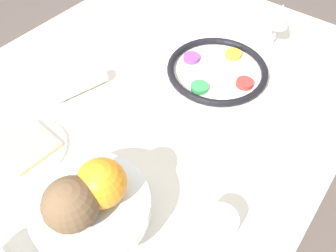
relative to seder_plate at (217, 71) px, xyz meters
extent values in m
plane|color=#564C47|center=(0.20, -0.11, -0.78)|extent=(8.00, 8.00, 0.00)
cube|color=silver|center=(0.20, -0.11, -0.40)|extent=(1.33, 1.01, 0.77)
cylinder|color=silver|center=(0.00, 0.00, -0.01)|extent=(0.29, 0.29, 0.01)
torus|color=black|center=(0.00, 0.00, 0.00)|extent=(0.29, 0.29, 0.02)
cylinder|color=#33934C|center=(0.09, 0.00, 0.00)|extent=(0.05, 0.05, 0.01)
cylinder|color=red|center=(0.00, 0.09, 0.00)|extent=(0.05, 0.05, 0.01)
cylinder|color=gold|center=(-0.09, 0.00, 0.00)|extent=(0.05, 0.05, 0.01)
cylinder|color=#844299|center=(0.00, -0.09, 0.00)|extent=(0.05, 0.05, 0.01)
cylinder|color=silver|center=(-0.23, 0.06, -0.01)|extent=(0.06, 0.06, 0.00)
cylinder|color=silver|center=(-0.23, 0.06, 0.02)|extent=(0.01, 0.01, 0.07)
cone|color=silver|center=(-0.23, 0.06, 0.09)|extent=(0.06, 0.06, 0.07)
cylinder|color=silver|center=(0.54, 0.05, -0.01)|extent=(0.14, 0.14, 0.01)
cylinder|color=silver|center=(0.54, 0.05, 0.02)|extent=(0.03, 0.03, 0.06)
cylinder|color=silver|center=(0.54, 0.05, 0.07)|extent=(0.22, 0.22, 0.03)
sphere|color=orange|center=(0.51, 0.07, 0.13)|extent=(0.09, 0.09, 0.09)
sphere|color=brown|center=(0.57, 0.06, 0.13)|extent=(0.10, 0.10, 0.10)
cylinder|color=silver|center=(0.51, -0.21, -0.01)|extent=(0.18, 0.18, 0.01)
cube|color=#D1B784|center=(0.51, -0.21, 0.00)|extent=(0.12, 0.12, 0.01)
cylinder|color=white|center=(0.29, -0.26, 0.01)|extent=(0.16, 0.08, 0.04)
cylinder|color=silver|center=(0.40, 0.26, 0.02)|extent=(0.07, 0.07, 0.06)
cube|color=silver|center=(-0.06, 0.24, -0.01)|extent=(0.07, 0.17, 0.01)
cube|color=silver|center=(-0.03, 0.24, -0.01)|extent=(0.06, 0.18, 0.01)
camera|label=1|loc=(0.66, 0.33, 0.63)|focal=35.00mm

